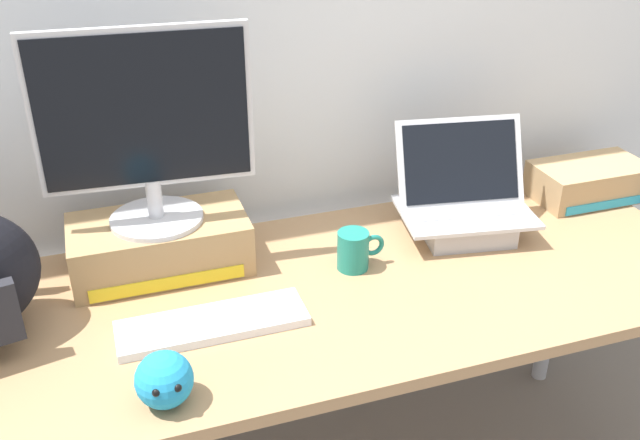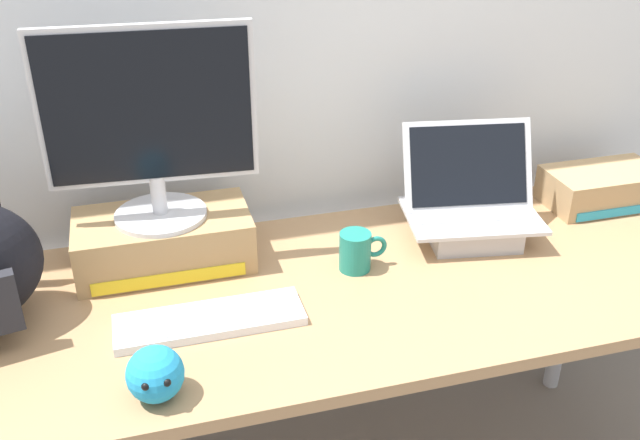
% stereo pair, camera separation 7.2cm
% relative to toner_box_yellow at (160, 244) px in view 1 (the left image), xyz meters
% --- Properties ---
extents(back_wall, '(7.00, 0.10, 2.60)m').
position_rel_toner_box_yellow_xyz_m(back_wall, '(0.33, 0.24, 0.49)').
color(back_wall, silver).
rests_on(back_wall, ground).
extents(desk, '(1.94, 0.71, 0.75)m').
position_rel_toner_box_yellow_xyz_m(desk, '(0.33, -0.21, -0.13)').
color(desk, '#A87F56').
rests_on(desk, ground).
extents(toner_box_yellow, '(0.41, 0.23, 0.13)m').
position_rel_toner_box_yellow_xyz_m(toner_box_yellow, '(0.00, 0.00, 0.00)').
color(toner_box_yellow, '#A88456').
rests_on(toner_box_yellow, desk).
extents(desktop_monitor, '(0.47, 0.22, 0.45)m').
position_rel_toner_box_yellow_xyz_m(desktop_monitor, '(-0.00, -0.00, 0.30)').
color(desktop_monitor, silver).
rests_on(desktop_monitor, toner_box_yellow).
extents(open_laptop, '(0.37, 0.29, 0.28)m').
position_rel_toner_box_yellow_xyz_m(open_laptop, '(0.77, -0.07, -0.00)').
color(open_laptop, '#ADADB2').
rests_on(open_laptop, desk).
extents(external_keyboard, '(0.40, 0.13, 0.02)m').
position_rel_toner_box_yellow_xyz_m(external_keyboard, '(0.07, -0.28, -0.05)').
color(external_keyboard, white).
rests_on(external_keyboard, desk).
extents(coffee_mug, '(0.12, 0.08, 0.10)m').
position_rel_toner_box_yellow_xyz_m(coffee_mug, '(0.44, -0.15, -0.02)').
color(coffee_mug, '#1E7F70').
rests_on(coffee_mug, desk).
extents(plush_toy, '(0.11, 0.11, 0.11)m').
position_rel_toner_box_yellow_xyz_m(plush_toy, '(-0.06, -0.48, -0.01)').
color(plush_toy, '#2393CC').
rests_on(plush_toy, desk).
extents(toner_box_cyan, '(0.32, 0.18, 0.10)m').
position_rel_toner_box_yellow_xyz_m(toner_box_cyan, '(1.22, -0.01, -0.01)').
color(toner_box_cyan, tan).
rests_on(toner_box_cyan, desk).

